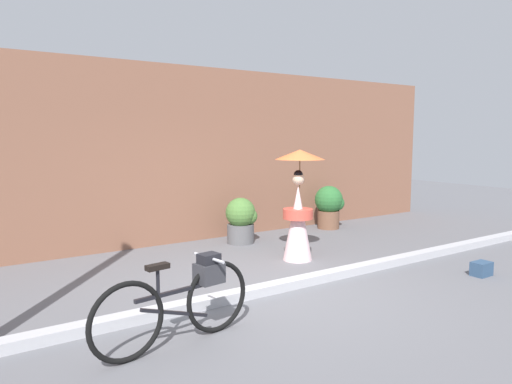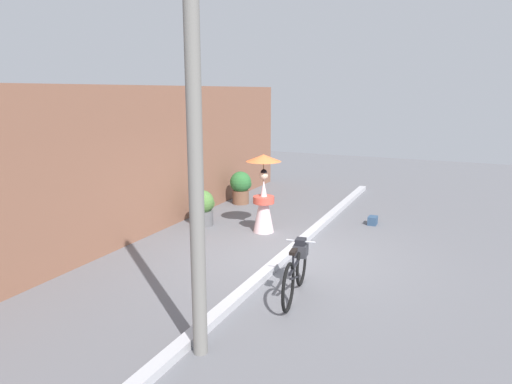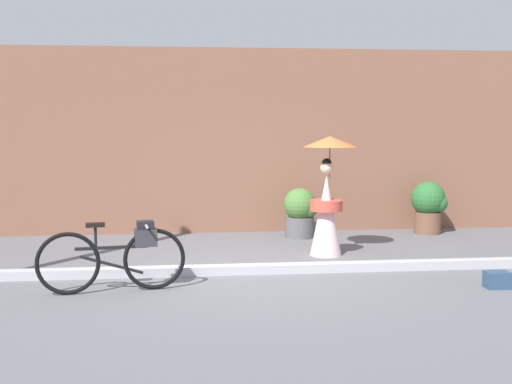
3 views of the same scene
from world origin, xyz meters
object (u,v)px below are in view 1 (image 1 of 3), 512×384
object	(u,v)px
bicycle_near_officer	(183,299)
potted_plant_by_door	(330,205)
person_with_parasol	(298,205)
backpack_on_pavement	(482,269)
potted_plant_small	(241,219)

from	to	relation	value
bicycle_near_officer	potted_plant_by_door	size ratio (longest dim) A/B	1.85
person_with_parasol	backpack_on_pavement	size ratio (longest dim) A/B	6.22
person_with_parasol	potted_plant_small	bearing A→B (deg)	94.44
bicycle_near_officer	backpack_on_pavement	xyz separation A→B (m)	(4.58, -0.35, -0.34)
person_with_parasol	bicycle_near_officer	bearing A→B (deg)	-147.63
bicycle_near_officer	person_with_parasol	world-z (taller)	person_with_parasol
potted_plant_small	potted_plant_by_door	bearing A→B (deg)	3.53
bicycle_near_officer	backpack_on_pavement	world-z (taller)	bicycle_near_officer
bicycle_near_officer	person_with_parasol	distance (m)	3.50
person_with_parasol	potted_plant_by_door	distance (m)	2.85
bicycle_near_officer	backpack_on_pavement	bearing A→B (deg)	-4.34
potted_plant_by_door	backpack_on_pavement	bearing A→B (deg)	-98.95
person_with_parasol	backpack_on_pavement	bearing A→B (deg)	-53.35
person_with_parasol	backpack_on_pavement	distance (m)	2.87
potted_plant_small	backpack_on_pavement	distance (m)	4.17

